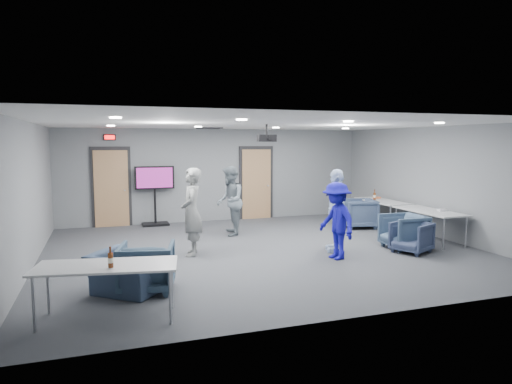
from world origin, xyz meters
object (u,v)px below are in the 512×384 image
object	(u,v)px
person_b	(230,201)
bottle_front	(111,260)
table_front_left	(106,268)
tv_stand	(155,192)
person_d	(337,221)
chair_right_a	(359,213)
table_right_b	(429,212)
table_right_a	(382,202)
chair_right_b	(404,231)
chair_front_b	(127,273)
person_c	(336,210)
projector	(267,138)
chair_right_c	(411,237)
bottle_right	(375,196)
person_a	(192,212)
chair_front_a	(147,267)

from	to	relation	value
person_b	bottle_front	world-z (taller)	person_b
table_front_left	tv_stand	distance (m)	6.89
person_d	chair_right_a	bearing A→B (deg)	133.98
table_front_left	bottle_front	distance (m)	0.21
chair_right_a	table_right_b	size ratio (longest dim) A/B	0.47
person_d	table_right_a	bearing A→B (deg)	125.38
chair_right_b	chair_front_b	world-z (taller)	chair_right_b
person_c	projector	bearing A→B (deg)	-90.37
table_right_a	bottle_front	world-z (taller)	bottle_front
chair_right_c	bottle_right	size ratio (longest dim) A/B	2.46
person_b	table_right_b	world-z (taller)	person_b
chair_right_b	projector	world-z (taller)	projector
table_right_a	person_a	bearing A→B (deg)	104.60
table_right_b	chair_right_c	bearing A→B (deg)	126.14
chair_front_a	table_front_left	distance (m)	1.20
projector	chair_front_a	bearing A→B (deg)	-134.48
person_a	bottle_right	distance (m)	5.64
bottle_right	tv_stand	xyz separation A→B (m)	(-5.73, 2.07, 0.10)
table_right_b	projector	xyz separation A→B (m)	(-3.93, 0.35, 1.72)
chair_front_a	chair_front_b	distance (m)	0.31
chair_right_c	chair_front_a	size ratio (longest dim) A/B	0.86
tv_stand	projector	size ratio (longest dim) A/B	3.96
chair_right_c	table_front_left	distance (m)	6.37
chair_front_a	chair_right_b	bearing A→B (deg)	-155.84
chair_right_c	person_b	bearing A→B (deg)	-158.21
table_front_left	bottle_front	world-z (taller)	bottle_front
person_a	projector	bearing A→B (deg)	97.96
bottle_front	projector	world-z (taller)	projector
table_right_a	bottle_front	bearing A→B (deg)	122.91
chair_right_b	table_right_a	bearing A→B (deg)	157.91
table_right_a	tv_stand	world-z (taller)	tv_stand
chair_right_b	chair_front_b	bearing A→B (deg)	-77.42
person_b	bottle_front	bearing A→B (deg)	-16.68
person_b	chair_right_a	distance (m)	3.62
person_d	table_front_left	xyz separation A→B (m)	(-4.36, -1.83, -0.08)
person_a	table_right_a	world-z (taller)	person_a
table_front_left	bottle_front	bearing A→B (deg)	-60.33
chair_right_b	bottle_right	xyz separation A→B (m)	(0.91, 2.54, 0.46)
person_c	bottle_front	xyz separation A→B (m)	(-4.62, -2.56, -0.05)
tv_stand	chair_right_c	bearing A→B (deg)	-46.28
person_a	table_front_left	size ratio (longest dim) A/B	0.94
person_b	chair_right_a	xyz separation A→B (m)	(3.59, -0.16, -0.47)
person_a	tv_stand	size ratio (longest dim) A/B	1.09
table_front_left	person_a	bearing A→B (deg)	70.97
table_right_b	bottle_front	size ratio (longest dim) A/B	6.79
table_right_b	projector	size ratio (longest dim) A/B	4.39
chair_right_a	bottle_right	world-z (taller)	bottle_right
chair_right_a	chair_right_b	world-z (taller)	chair_right_a
chair_right_b	chair_right_a	bearing A→B (deg)	172.86
chair_front_a	table_front_left	xyz separation A→B (m)	(-0.60, -1.00, 0.30)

